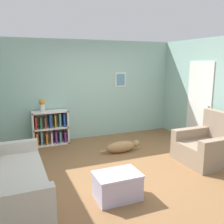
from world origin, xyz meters
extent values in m
plane|color=brown|center=(0.00, 0.00, 0.00)|extent=(14.00, 14.00, 0.00)
cube|color=#93BCB2|center=(0.00, 2.25, 1.30)|extent=(5.60, 0.10, 2.60)
cube|color=silver|center=(1.00, 2.19, 1.55)|extent=(0.32, 0.02, 0.40)
cube|color=#568EAD|center=(1.00, 2.18, 1.55)|extent=(0.24, 0.01, 0.32)
cube|color=#93BCB2|center=(2.55, 0.00, 1.30)|extent=(0.10, 5.00, 2.60)
cube|color=white|center=(2.49, 0.70, 1.02)|extent=(0.02, 0.84, 2.05)
sphere|color=tan|center=(2.46, 0.35, 1.00)|extent=(0.05, 0.05, 0.05)
cube|color=beige|center=(-1.95, -0.44, 0.22)|extent=(0.96, 2.02, 0.43)
cube|color=beige|center=(-1.95, -1.37, 0.53)|extent=(0.96, 0.16, 0.20)
cube|color=beige|center=(-1.95, 0.49, 0.53)|extent=(0.96, 0.16, 0.20)
cube|color=silver|center=(-1.42, 2.00, 0.43)|extent=(0.04, 0.36, 0.85)
cube|color=silver|center=(-0.58, 2.00, 0.43)|extent=(0.04, 0.36, 0.85)
cube|color=silver|center=(-1.00, 2.17, 0.43)|extent=(0.87, 0.02, 0.85)
cube|color=silver|center=(-1.00, 2.00, 0.02)|extent=(0.87, 0.36, 0.04)
cube|color=silver|center=(-1.00, 2.00, 0.43)|extent=(0.87, 0.36, 0.04)
cube|color=silver|center=(-1.00, 2.00, 0.84)|extent=(0.87, 0.36, 0.04)
cube|color=orange|center=(-1.34, 1.99, 0.18)|extent=(0.05, 0.27, 0.32)
cube|color=#B22823|center=(-1.35, 1.99, 0.59)|extent=(0.04, 0.27, 0.29)
cube|color=#60939E|center=(-1.24, 1.99, 0.19)|extent=(0.04, 0.27, 0.35)
cube|color=#287A3D|center=(-1.24, 1.99, 0.58)|extent=(0.04, 0.27, 0.27)
cube|color=orange|center=(-1.11, 1.99, 0.16)|extent=(0.04, 0.27, 0.28)
cube|color=brown|center=(-1.13, 1.99, 0.58)|extent=(0.04, 0.27, 0.27)
cube|color=silver|center=(-1.00, 1.99, 0.16)|extent=(0.04, 0.27, 0.29)
cube|color=#234C9E|center=(-1.01, 1.99, 0.62)|extent=(0.05, 0.27, 0.34)
cube|color=#7A2D84|center=(-0.89, 1.99, 0.17)|extent=(0.04, 0.27, 0.31)
cube|color=gold|center=(-0.89, 1.99, 0.60)|extent=(0.03, 0.27, 0.30)
cube|color=#60939E|center=(-0.78, 1.99, 0.16)|extent=(0.04, 0.27, 0.29)
cube|color=#60939E|center=(-0.77, 1.99, 0.61)|extent=(0.04, 0.27, 0.33)
cube|color=#7A2D84|center=(-0.66, 1.99, 0.16)|extent=(0.04, 0.27, 0.28)
cube|color=#234C9E|center=(-0.67, 1.99, 0.60)|extent=(0.04, 0.27, 0.31)
cube|color=gray|center=(1.78, -0.38, 0.20)|extent=(1.04, 1.00, 0.41)
cube|color=gray|center=(2.21, -0.38, 0.71)|extent=(0.18, 1.00, 0.61)
cube|color=gray|center=(1.78, -0.79, 0.52)|extent=(1.04, 0.18, 0.22)
cube|color=gray|center=(1.78, 0.03, 0.52)|extent=(1.04, 0.18, 0.22)
cube|color=#BCB2D1|center=(-0.48, -0.97, 0.20)|extent=(0.66, 0.45, 0.41)
cube|color=silver|center=(-0.48, -0.97, 0.39)|extent=(0.69, 0.47, 0.03)
ellipsoid|color=#9E7A4C|center=(0.38, 0.79, 0.13)|extent=(0.71, 0.24, 0.26)
sphere|color=#9E7A4C|center=(0.78, 0.79, 0.16)|extent=(0.16, 0.16, 0.16)
ellipsoid|color=#9E7A4C|center=(-0.02, 0.83, 0.07)|extent=(0.20, 0.05, 0.05)
cylinder|color=silver|center=(-1.17, 2.00, 0.94)|extent=(0.11, 0.11, 0.18)
sphere|color=orange|center=(-1.17, 2.00, 1.09)|extent=(0.15, 0.15, 0.15)
camera|label=1|loc=(-1.89, -4.14, 2.06)|focal=40.00mm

